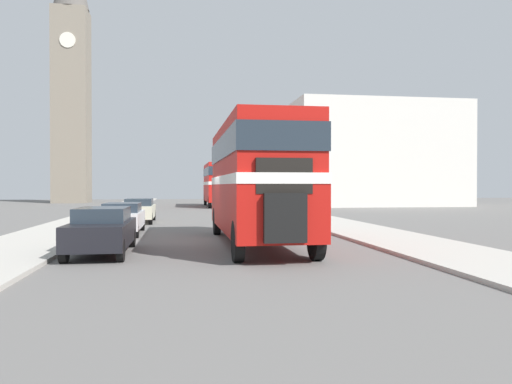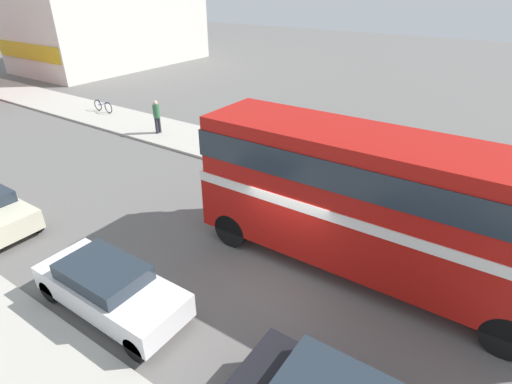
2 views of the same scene
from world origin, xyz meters
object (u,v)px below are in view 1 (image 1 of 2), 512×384
Objects in this scene: car_parked_near at (102,230)px; bicycle_on_pavement at (293,207)px; bus_distant at (218,181)px; car_parked_far at (139,210)px; pedestrian_walking at (301,201)px; church_tower at (71,65)px; car_parked_mid at (122,218)px; double_decker_bus at (256,174)px.

car_parked_near reaches higher than bicycle_on_pavement.
bus_distant is 2.32× the size of car_parked_near.
pedestrian_walking reaches higher than car_parked_far.
car_parked_near is at bearing -123.39° from pedestrian_walking.
bicycle_on_pavement is at bearing -70.00° from bus_distant.
pedestrian_walking is 0.06× the size of church_tower.
church_tower reaches higher than bus_distant.
car_parked_far is at bearing -72.77° from church_tower.
car_parked_mid is at bearing 90.92° from car_parked_near.
church_tower is at bearing 108.76° from double_decker_bus.
car_parked_mid is 46.23m from church_tower.
double_decker_bus is 5.65m from car_parked_near.
car_parked_near reaches higher than car_parked_far.
car_parked_near is at bearing -100.20° from bus_distant.
bus_distant reaches higher than car_parked_near.
bus_distant is at bearing 79.80° from car_parked_near.
double_decker_bus reaches higher than bicycle_on_pavement.
pedestrian_walking reaches higher than bicycle_on_pavement.
pedestrian_walking is at bearing 41.08° from car_parked_mid.
bus_distant is (1.10, 32.75, 0.03)m from double_decker_bus.
bicycle_on_pavement is (10.90, 7.87, -0.24)m from car_parked_far.
car_parked_near is at bearing -89.08° from car_parked_mid.
church_tower reaches higher than car_parked_mid.
bus_distant reaches higher than bicycle_on_pavement.
bus_distant is 21.97m from car_parked_far.
car_parked_near is 52.15m from church_tower.
car_parked_far is at bearing -106.23° from bus_distant.
church_tower is (-10.67, 41.95, 16.23)m from car_parked_mid.
car_parked_near is 0.13× the size of church_tower.
double_decker_bus is 20.57m from bicycle_on_pavement.
bicycle_on_pavement is (0.87, 5.95, -0.67)m from pedestrian_walking.
car_parked_mid is 0.99× the size of car_parked_far.
church_tower is (-20.88, 33.04, 15.79)m from pedestrian_walking.
car_parked_mid is at bearing -102.68° from bus_distant.
church_tower is at bearing 107.23° from car_parked_far.
car_parked_mid is 6.98m from car_parked_far.
bus_distant is at bearing -39.43° from church_tower.
car_parked_far is (0.18, 6.98, 0.00)m from car_parked_mid.
bicycle_on_pavement is at bearing 35.82° from car_parked_far.
church_tower is (-15.86, 46.70, 14.41)m from double_decker_bus.
car_parked_near is 13.42m from car_parked_far.
bicycle_on_pavement is at bearing 73.28° from double_decker_bus.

